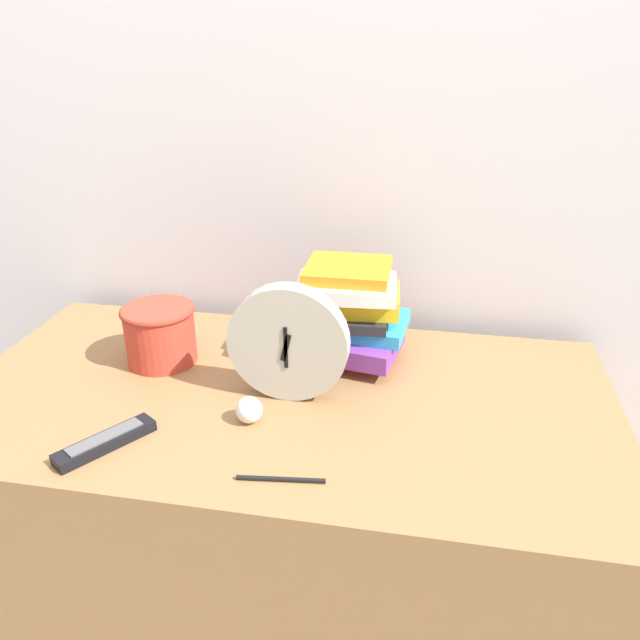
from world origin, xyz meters
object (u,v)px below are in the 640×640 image
tv_remote (105,442)px  basket (160,332)px  crumpled_paper_ball (249,410)px  book_stack (348,315)px  desk_clock (288,343)px  pen (281,479)px

tv_remote → basket: bearing=95.3°
tv_remote → crumpled_paper_ball: crumpled_paper_ball is taller
basket → tv_remote: basket is taller
basket → tv_remote: 0.32m
book_stack → crumpled_paper_ball: book_stack is taller
tv_remote → crumpled_paper_ball: bearing=28.3°
book_stack → basket: size_ratio=1.60×
desk_clock → basket: (-0.31, 0.09, -0.05)m
desk_clock → basket: 0.33m
crumpled_paper_ball → pen: crumpled_paper_ball is taller
desk_clock → pen: (0.05, -0.26, -0.12)m
basket → tv_remote: bearing=-84.7°
desk_clock → crumpled_paper_ball: (-0.05, -0.10, -0.09)m
tv_remote → crumpled_paper_ball: (0.23, 0.12, 0.01)m
desk_clock → tv_remote: (-0.28, -0.22, -0.11)m
basket → crumpled_paper_ball: (0.26, -0.20, -0.04)m
crumpled_paper_ball → basket: bearing=142.9°
book_stack → basket: book_stack is taller
book_stack → tv_remote: (-0.37, -0.41, -0.09)m
desk_clock → tv_remote: bearing=-141.5°
tv_remote → pen: (0.33, -0.03, -0.01)m
desk_clock → basket: desk_clock is taller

